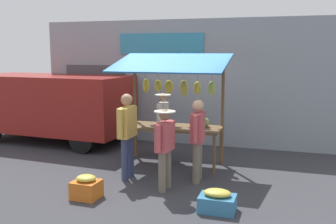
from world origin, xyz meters
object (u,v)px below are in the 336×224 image
object	(u,v)px
shopper_with_ponytail	(198,135)
produce_crate_near	(217,201)
shopper_with_shopping_bag	(127,129)
parked_van	(48,102)
shopper_in_striped_shirt	(165,144)
vendor_with_sunhat	(163,119)
produce_crate_side	(86,187)
market_stall	(174,97)

from	to	relation	value
shopper_with_ponytail	produce_crate_near	bearing A→B (deg)	-157.52
shopper_with_shopping_bag	parked_van	distance (m)	4.24
shopper_in_striped_shirt	vendor_with_sunhat	bearing A→B (deg)	24.44
produce_crate_near	produce_crate_side	size ratio (longest dim) A/B	1.23
shopper_in_striped_shirt	produce_crate_near	xyz separation A→B (m)	(-1.11, 0.68, -0.71)
shopper_in_striped_shirt	parked_van	world-z (taller)	parked_van
vendor_with_sunhat	parked_van	size ratio (longest dim) A/B	0.34
vendor_with_sunhat	shopper_in_striped_shirt	distance (m)	2.52
market_stall	shopper_with_ponytail	world-z (taller)	market_stall
shopper_with_shopping_bag	parked_van	bearing A→B (deg)	55.23
market_stall	shopper_with_shopping_bag	world-z (taller)	market_stall
market_stall	produce_crate_side	size ratio (longest dim) A/B	5.26
market_stall	produce_crate_side	xyz separation A→B (m)	(0.83, 2.49, -1.35)
shopper_with_ponytail	parked_van	bearing A→B (deg)	62.43
vendor_with_sunhat	shopper_with_shopping_bag	world-z (taller)	shopper_with_shopping_bag
vendor_with_sunhat	shopper_with_ponytail	distance (m)	2.16
produce_crate_side	shopper_in_striped_shirt	bearing A→B (deg)	-145.26
market_stall	shopper_in_striped_shirt	size ratio (longest dim) A/B	1.65
shopper_in_striped_shirt	parked_van	size ratio (longest dim) A/B	0.34
shopper_in_striped_shirt	market_stall	bearing A→B (deg)	16.69
produce_crate_near	produce_crate_side	distance (m)	2.29
shopper_in_striped_shirt	parked_van	distance (m)	5.25
vendor_with_sunhat	shopper_with_ponytail	xyz separation A→B (m)	(-1.30, 1.73, 0.04)
shopper_with_ponytail	shopper_in_striped_shirt	size ratio (longest dim) A/B	1.07
shopper_with_ponytail	shopper_in_striped_shirt	bearing A→B (deg)	141.45
produce_crate_near	parked_van	bearing A→B (deg)	-32.40
shopper_in_striped_shirt	shopper_with_ponytail	bearing A→B (deg)	-29.95
market_stall	shopper_with_ponytail	xyz separation A→B (m)	(-0.80, 1.03, -0.61)
shopper_with_ponytail	shopper_with_shopping_bag	distance (m)	1.41
vendor_with_sunhat	shopper_in_striped_shirt	xyz separation A→B (m)	(-0.84, 2.38, -0.02)
market_stall	vendor_with_sunhat	world-z (taller)	market_stall
vendor_with_sunhat	shopper_with_shopping_bag	size ratio (longest dim) A/B	0.89
produce_crate_near	produce_crate_side	world-z (taller)	produce_crate_side
shopper_with_ponytail	shopper_with_shopping_bag	bearing A→B (deg)	95.89
vendor_with_sunhat	shopper_with_shopping_bag	distance (m)	1.96
shopper_in_striped_shirt	parked_van	xyz separation A→B (m)	(4.42, -2.83, 0.25)
shopper_in_striped_shirt	produce_crate_side	distance (m)	1.58
market_stall	produce_crate_near	bearing A→B (deg)	121.65
vendor_with_sunhat	produce_crate_near	xyz separation A→B (m)	(-1.95, 3.07, -0.73)
market_stall	parked_van	distance (m)	4.25
produce_crate_near	shopper_with_ponytail	bearing A→B (deg)	-63.96
market_stall	shopper_with_ponytail	size ratio (longest dim) A/B	1.54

